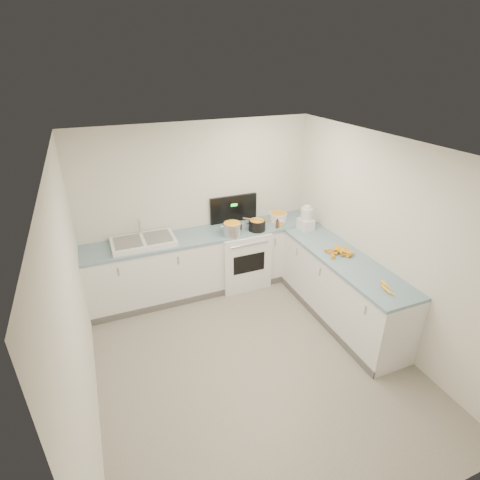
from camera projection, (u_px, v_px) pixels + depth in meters
name	position (u px, v px, depth m)	size (l,w,h in m)	color
floor	(252.00, 360.00, 4.50)	(3.50, 4.00, 0.00)	gray
ceiling	(255.00, 152.00, 3.39)	(3.50, 4.00, 0.00)	silver
wall_back	(199.00, 207.00, 5.61)	(3.50, 2.50, 0.00)	silver
wall_front	(387.00, 425.00, 2.29)	(3.50, 2.50, 0.00)	silver
wall_left	(75.00, 308.00, 3.35)	(4.00, 2.50, 0.00)	silver
wall_right	(385.00, 242.00, 4.54)	(4.00, 2.50, 0.00)	silver
counter_back	(207.00, 261.00, 5.70)	(3.50, 0.62, 0.94)	white
counter_right	(341.00, 288.00, 5.03)	(0.62, 2.20, 0.94)	white
stove	(241.00, 255.00, 5.87)	(0.76, 0.65, 1.36)	white
sink	(143.00, 242.00, 5.17)	(0.86, 0.52, 0.31)	white
steel_pot	(232.00, 230.00, 5.42)	(0.28, 0.28, 0.20)	silver
black_pot	(257.00, 226.00, 5.57)	(0.25, 0.25, 0.18)	black
wooden_spoon	(257.00, 220.00, 5.53)	(0.02, 0.02, 0.44)	#AD7A47
mixing_bowl	(278.00, 217.00, 5.89)	(0.28, 0.28, 0.13)	white
extract_bottle	(277.00, 224.00, 5.64)	(0.05, 0.05, 0.12)	#593319
spice_jar	(281.00, 224.00, 5.67)	(0.06, 0.06, 0.10)	#E5B266
food_processor	(306.00, 219.00, 5.56)	(0.19, 0.23, 0.38)	white
carrot_pile	(341.00, 252.00, 4.90)	(0.37, 0.33, 0.08)	#F7A31E
peeled_carrots	(388.00, 289.00, 4.15)	(0.14, 0.30, 0.04)	#FFAC26
peelings	(128.00, 241.00, 5.09)	(0.25, 0.22, 0.01)	tan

